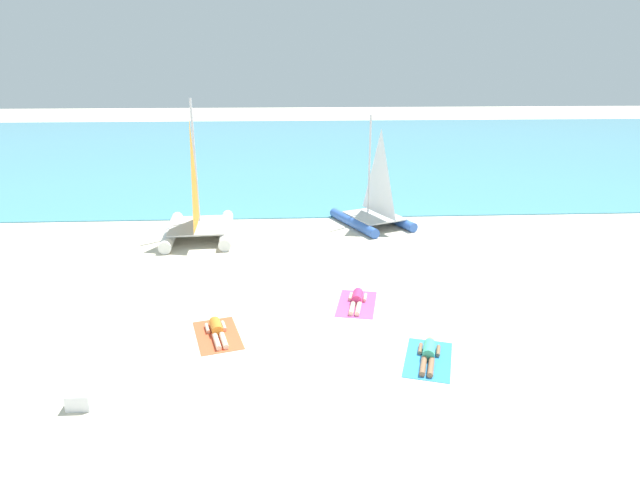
# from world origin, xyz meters

# --- Properties ---
(ground_plane) EXTENTS (120.00, 120.00, 0.00)m
(ground_plane) POSITION_xyz_m (0.00, 10.00, 0.00)
(ground_plane) COLOR beige
(ocean_water) EXTENTS (120.00, 40.00, 0.05)m
(ocean_water) POSITION_xyz_m (0.00, 32.11, 0.03)
(ocean_water) COLOR #4C9EB7
(ocean_water) RESTS_ON ground
(sailboat_white) EXTENTS (3.02, 4.42, 5.51)m
(sailboat_white) POSITION_xyz_m (-4.75, 9.66, 0.82)
(sailboat_white) COLOR white
(sailboat_white) RESTS_ON ground
(sailboat_blue) EXTENTS (3.55, 4.24, 4.72)m
(sailboat_blue) POSITION_xyz_m (2.65, 10.93, 0.70)
(sailboat_blue) COLOR blue
(sailboat_blue) RESTS_ON ground
(towel_left) EXTENTS (1.57, 2.13, 0.01)m
(towel_left) POSITION_xyz_m (-2.96, 1.24, 0.01)
(towel_left) COLOR #EA5933
(towel_left) RESTS_ON ground
(sunbather_left) EXTENTS (0.80, 1.55, 0.30)m
(sunbather_left) POSITION_xyz_m (-2.97, 1.30, 0.13)
(sunbather_left) COLOR orange
(sunbather_left) RESTS_ON towel_left
(towel_middle) EXTENTS (1.48, 2.09, 0.01)m
(towel_middle) POSITION_xyz_m (0.96, 2.95, 0.01)
(towel_middle) COLOR #D84C99
(towel_middle) RESTS_ON ground
(sunbather_middle) EXTENTS (0.72, 1.56, 0.30)m
(sunbather_middle) POSITION_xyz_m (0.98, 3.02, 0.13)
(sunbather_middle) COLOR #D83372
(sunbather_middle) RESTS_ON towel_middle
(towel_right) EXTENTS (1.62, 2.14, 0.01)m
(towel_right) POSITION_xyz_m (2.34, -0.27, 0.01)
(towel_right) COLOR #338CD8
(towel_right) RESTS_ON ground
(sunbather_right) EXTENTS (0.84, 1.54, 0.30)m
(sunbather_right) POSITION_xyz_m (2.36, -0.20, 0.13)
(sunbather_right) COLOR #3FB28C
(sunbather_right) RESTS_ON towel_right
(cooler_box) EXTENTS (0.50, 0.36, 0.36)m
(cooler_box) POSITION_xyz_m (-5.45, -1.75, 0.18)
(cooler_box) COLOR white
(cooler_box) RESTS_ON ground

